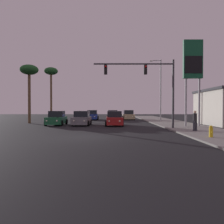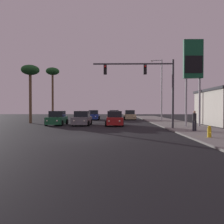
{
  "view_description": "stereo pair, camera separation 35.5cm",
  "coord_description": "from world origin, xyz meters",
  "px_view_note": "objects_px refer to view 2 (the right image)",
  "views": [
    {
      "loc": [
        1.76,
        -15.1,
        1.98
      ],
      "look_at": [
        1.75,
        9.15,
        1.58
      ],
      "focal_mm": 35.0,
      "sensor_mm": 36.0,
      "label": 1
    },
    {
      "loc": [
        2.11,
        -15.1,
        1.98
      ],
      "look_at": [
        1.75,
        9.15,
        1.58
      ],
      "focal_mm": 35.0,
      "sensor_mm": 36.0,
      "label": 2
    }
  ],
  "objects_px": {
    "car_silver": "(114,115)",
    "car_blue": "(94,115)",
    "street_lamp": "(161,87)",
    "car_grey": "(82,119)",
    "traffic_light_mast": "(150,79)",
    "car_red": "(114,119)",
    "gas_station_sign": "(193,64)",
    "pedestrian_on_sidewalk": "(194,120)",
    "palm_tree_near": "(30,73)",
    "car_tan": "(130,115)",
    "fire_hydrant": "(209,132)",
    "car_green": "(57,119)",
    "palm_tree_mid": "(53,74)"
  },
  "relations": [
    {
      "from": "car_silver",
      "to": "pedestrian_on_sidewalk",
      "type": "relative_size",
      "value": 2.6
    },
    {
      "from": "street_lamp",
      "to": "fire_hydrant",
      "type": "xyz_separation_m",
      "value": [
        -0.58,
        -17.84,
        -4.63
      ]
    },
    {
      "from": "car_green",
      "to": "palm_tree_near",
      "type": "bearing_deg",
      "value": -37.87
    },
    {
      "from": "car_blue",
      "to": "gas_station_sign",
      "type": "height_order",
      "value": "gas_station_sign"
    },
    {
      "from": "traffic_light_mast",
      "to": "car_grey",
      "type": "bearing_deg",
      "value": 146.05
    },
    {
      "from": "car_blue",
      "to": "pedestrian_on_sidewalk",
      "type": "xyz_separation_m",
      "value": [
        10.35,
        -19.89,
        0.27
      ]
    },
    {
      "from": "car_blue",
      "to": "palm_tree_mid",
      "type": "relative_size",
      "value": 0.47
    },
    {
      "from": "car_silver",
      "to": "pedestrian_on_sidewalk",
      "type": "xyz_separation_m",
      "value": [
        6.74,
        -20.43,
        0.27
      ]
    },
    {
      "from": "fire_hydrant",
      "to": "pedestrian_on_sidewalk",
      "type": "relative_size",
      "value": 0.46
    },
    {
      "from": "car_grey",
      "to": "traffic_light_mast",
      "type": "distance_m",
      "value": 9.53
    },
    {
      "from": "car_red",
      "to": "pedestrian_on_sidewalk",
      "type": "xyz_separation_m",
      "value": [
        6.66,
        -7.11,
        0.27
      ]
    },
    {
      "from": "street_lamp",
      "to": "pedestrian_on_sidewalk",
      "type": "relative_size",
      "value": 5.39
    },
    {
      "from": "car_grey",
      "to": "street_lamp",
      "type": "height_order",
      "value": "street_lamp"
    },
    {
      "from": "car_blue",
      "to": "car_green",
      "type": "bearing_deg",
      "value": 73.53
    },
    {
      "from": "street_lamp",
      "to": "gas_station_sign",
      "type": "xyz_separation_m",
      "value": [
        1.45,
        -9.07,
        1.5
      ]
    },
    {
      "from": "traffic_light_mast",
      "to": "car_silver",
      "type": "bearing_deg",
      "value": 101.01
    },
    {
      "from": "pedestrian_on_sidewalk",
      "to": "fire_hydrant",
      "type": "bearing_deg",
      "value": -97.09
    },
    {
      "from": "car_blue",
      "to": "pedestrian_on_sidewalk",
      "type": "bearing_deg",
      "value": 115.55
    },
    {
      "from": "street_lamp",
      "to": "palm_tree_mid",
      "type": "bearing_deg",
      "value": 158.14
    },
    {
      "from": "car_green",
      "to": "traffic_light_mast",
      "type": "relative_size",
      "value": 0.57
    },
    {
      "from": "car_red",
      "to": "car_tan",
      "type": "bearing_deg",
      "value": -103.08
    },
    {
      "from": "car_green",
      "to": "palm_tree_mid",
      "type": "xyz_separation_m",
      "value": [
        -4.33,
        13.22,
        7.34
      ]
    },
    {
      "from": "car_green",
      "to": "palm_tree_mid",
      "type": "distance_m",
      "value": 15.73
    },
    {
      "from": "palm_tree_mid",
      "to": "street_lamp",
      "type": "bearing_deg",
      "value": -21.86
    },
    {
      "from": "palm_tree_near",
      "to": "car_green",
      "type": "bearing_deg",
      "value": -35.82
    },
    {
      "from": "car_tan",
      "to": "traffic_light_mast",
      "type": "relative_size",
      "value": 0.56
    },
    {
      "from": "car_grey",
      "to": "pedestrian_on_sidewalk",
      "type": "height_order",
      "value": "pedestrian_on_sidewalk"
    },
    {
      "from": "car_grey",
      "to": "car_silver",
      "type": "relative_size",
      "value": 1.0
    },
    {
      "from": "car_silver",
      "to": "traffic_light_mast",
      "type": "distance_m",
      "value": 18.52
    },
    {
      "from": "fire_hydrant",
      "to": "gas_station_sign",
      "type": "bearing_deg",
      "value": 76.92
    },
    {
      "from": "car_tan",
      "to": "gas_station_sign",
      "type": "distance_m",
      "value": 17.53
    },
    {
      "from": "street_lamp",
      "to": "car_blue",
      "type": "bearing_deg",
      "value": 149.66
    },
    {
      "from": "car_red",
      "to": "gas_station_sign",
      "type": "bearing_deg",
      "value": 161.93
    },
    {
      "from": "street_lamp",
      "to": "pedestrian_on_sidewalk",
      "type": "distance_m",
      "value": 14.38
    },
    {
      "from": "car_tan",
      "to": "car_green",
      "type": "relative_size",
      "value": 1.0
    },
    {
      "from": "car_blue",
      "to": "traffic_light_mast",
      "type": "height_order",
      "value": "traffic_light_mast"
    },
    {
      "from": "traffic_light_mast",
      "to": "fire_hydrant",
      "type": "relative_size",
      "value": 10.1
    },
    {
      "from": "palm_tree_near",
      "to": "palm_tree_mid",
      "type": "xyz_separation_m",
      "value": [
        0.12,
        10.0,
        1.35
      ]
    },
    {
      "from": "car_tan",
      "to": "car_green",
      "type": "height_order",
      "value": "same"
    },
    {
      "from": "car_green",
      "to": "palm_tree_mid",
      "type": "bearing_deg",
      "value": -73.89
    },
    {
      "from": "pedestrian_on_sidewalk",
      "to": "palm_tree_near",
      "type": "xyz_separation_m",
      "value": [
        -17.95,
        10.97,
        5.72
      ]
    },
    {
      "from": "car_red",
      "to": "palm_tree_near",
      "type": "relative_size",
      "value": 0.56
    },
    {
      "from": "car_grey",
      "to": "car_tan",
      "type": "distance_m",
      "value": 14.29
    },
    {
      "from": "car_tan",
      "to": "palm_tree_near",
      "type": "xyz_separation_m",
      "value": [
        -13.93,
        -9.3,
        5.99
      ]
    },
    {
      "from": "traffic_light_mast",
      "to": "street_lamp",
      "type": "relative_size",
      "value": 0.85
    },
    {
      "from": "traffic_light_mast",
      "to": "gas_station_sign",
      "type": "bearing_deg",
      "value": 22.89
    },
    {
      "from": "car_silver",
      "to": "car_blue",
      "type": "bearing_deg",
      "value": 10.21
    },
    {
      "from": "traffic_light_mast",
      "to": "palm_tree_near",
      "type": "relative_size",
      "value": 0.98
    },
    {
      "from": "palm_tree_near",
      "to": "fire_hydrant",
      "type": "bearing_deg",
      "value": -40.73
    },
    {
      "from": "car_blue",
      "to": "traffic_light_mast",
      "type": "bearing_deg",
      "value": 110.38
    }
  ]
}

